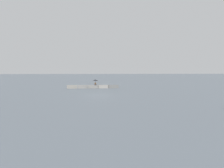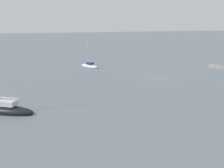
% 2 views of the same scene
% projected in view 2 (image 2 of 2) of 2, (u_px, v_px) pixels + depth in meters
% --- Properties ---
extents(ground_plane, '(500.00, 500.00, 0.00)m').
position_uv_depth(ground_plane, '(158.00, 77.00, 54.19)').
color(ground_plane, slate).
extents(sailboat_black_far, '(6.20, 7.31, 10.61)m').
position_uv_depth(sailboat_black_far, '(5.00, 110.00, 32.78)').
color(sailboat_black_far, black).
rests_on(sailboat_black_far, ground_plane).
extents(sailboat_white_outer, '(6.23, 3.66, 7.47)m').
position_uv_depth(sailboat_white_outer, '(89.00, 66.00, 66.35)').
color(sailboat_white_outer, silver).
rests_on(sailboat_white_outer, ground_plane).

